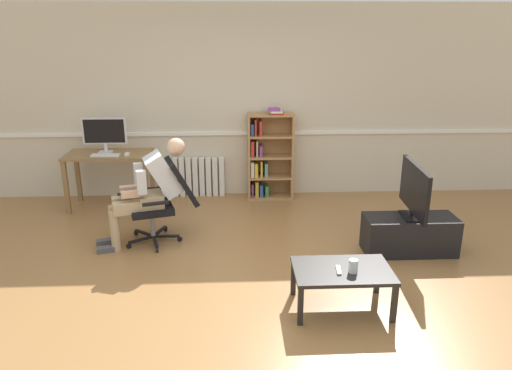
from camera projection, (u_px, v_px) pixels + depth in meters
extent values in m
plane|color=olive|center=(245.00, 280.00, 4.62)|extent=(18.00, 18.00, 0.00)
cube|color=beige|center=(240.00, 103.00, 6.72)|extent=(12.00, 0.10, 2.70)
cube|color=white|center=(240.00, 133.00, 6.79)|extent=(12.00, 0.03, 0.05)
cube|color=olive|center=(66.00, 188.00, 6.21)|extent=(0.06, 0.06, 0.72)
cube|color=olive|center=(146.00, 186.00, 6.25)|extent=(0.06, 0.06, 0.72)
cube|color=olive|center=(152.00, 175.00, 6.73)|extent=(0.06, 0.06, 0.72)
cube|color=olive|center=(78.00, 176.00, 6.68)|extent=(0.06, 0.06, 0.72)
cube|color=olive|center=(108.00, 155.00, 6.35)|extent=(1.12, 0.58, 0.04)
cube|color=silver|center=(106.00, 152.00, 6.40)|extent=(0.18, 0.14, 0.01)
cube|color=silver|center=(106.00, 147.00, 6.40)|extent=(0.04, 0.02, 0.10)
cube|color=silver|center=(104.00, 131.00, 6.33)|extent=(0.58, 0.02, 0.35)
cube|color=black|center=(104.00, 131.00, 6.32)|extent=(0.54, 0.00, 0.32)
cube|color=white|center=(106.00, 155.00, 6.21)|extent=(0.37, 0.12, 0.02)
cube|color=white|center=(127.00, 154.00, 6.24)|extent=(0.06, 0.10, 0.03)
cube|color=#AD7F4C|center=(249.00, 157.00, 6.73)|extent=(0.03, 0.28, 1.23)
cube|color=#AD7F4C|center=(292.00, 156.00, 6.76)|extent=(0.03, 0.28, 1.23)
cube|color=#AD7F4C|center=(270.00, 154.00, 6.88)|extent=(0.62, 0.02, 1.23)
cube|color=#AD7F4C|center=(270.00, 196.00, 6.93)|extent=(0.58, 0.28, 0.03)
cube|color=#AD7F4C|center=(270.00, 177.00, 6.84)|extent=(0.58, 0.28, 0.03)
cube|color=#AD7F4C|center=(270.00, 157.00, 6.74)|extent=(0.58, 0.28, 0.03)
cube|color=#AD7F4C|center=(270.00, 136.00, 6.65)|extent=(0.58, 0.28, 0.03)
cube|color=#AD7F4C|center=(271.00, 115.00, 6.56)|extent=(0.58, 0.28, 0.03)
cube|color=#89428E|center=(252.00, 189.00, 6.90)|extent=(0.03, 0.19, 0.18)
cube|color=white|center=(252.00, 169.00, 6.79)|extent=(0.05, 0.19, 0.22)
cube|color=red|center=(252.00, 148.00, 6.68)|extent=(0.05, 0.19, 0.22)
cube|color=#2D519E|center=(252.00, 129.00, 6.63)|extent=(0.04, 0.19, 0.16)
cube|color=gold|center=(257.00, 188.00, 6.89)|extent=(0.05, 0.19, 0.22)
cube|color=gold|center=(256.00, 169.00, 6.80)|extent=(0.05, 0.19, 0.20)
cube|color=beige|center=(257.00, 148.00, 6.71)|extent=(0.03, 0.19, 0.22)
cube|color=red|center=(255.00, 127.00, 6.61)|extent=(0.02, 0.19, 0.23)
cube|color=#2D519E|center=(261.00, 190.00, 6.88)|extent=(0.05, 0.19, 0.17)
cube|color=gold|center=(261.00, 168.00, 6.78)|extent=(0.02, 0.19, 0.24)
cube|color=#89428E|center=(261.00, 151.00, 6.70)|extent=(0.04, 0.19, 0.15)
cube|color=red|center=(260.00, 128.00, 6.62)|extent=(0.04, 0.19, 0.20)
cube|color=#38844C|center=(267.00, 190.00, 6.90)|extent=(0.05, 0.19, 0.16)
cube|color=#6699A3|center=(266.00, 169.00, 6.81)|extent=(0.04, 0.19, 0.19)
cube|color=red|center=(277.00, 113.00, 6.54)|extent=(0.16, 0.22, 0.02)
cube|color=white|center=(276.00, 111.00, 6.52)|extent=(0.16, 0.22, 0.02)
cube|color=#89428E|center=(274.00, 109.00, 6.53)|extent=(0.16, 0.22, 0.02)
cube|color=white|center=(162.00, 177.00, 6.89)|extent=(0.07, 0.08, 0.57)
cube|color=white|center=(169.00, 177.00, 6.89)|extent=(0.07, 0.08, 0.57)
cube|color=white|center=(176.00, 177.00, 6.90)|extent=(0.07, 0.08, 0.57)
cube|color=white|center=(182.00, 177.00, 6.90)|extent=(0.07, 0.08, 0.57)
cube|color=white|center=(189.00, 177.00, 6.91)|extent=(0.07, 0.08, 0.57)
cube|color=white|center=(195.00, 177.00, 6.91)|extent=(0.07, 0.08, 0.57)
cube|color=white|center=(202.00, 177.00, 6.91)|extent=(0.07, 0.08, 0.57)
cube|color=white|center=(209.00, 177.00, 6.92)|extent=(0.07, 0.08, 0.57)
cube|color=white|center=(215.00, 177.00, 6.92)|extent=(0.07, 0.08, 0.57)
cube|color=white|center=(222.00, 177.00, 6.93)|extent=(0.07, 0.08, 0.57)
cube|color=black|center=(155.00, 241.00, 5.31)|extent=(0.12, 0.30, 0.02)
cylinder|color=black|center=(157.00, 250.00, 5.19)|extent=(0.04, 0.06, 0.06)
cube|color=black|center=(166.00, 236.00, 5.45)|extent=(0.30, 0.04, 0.02)
cylinder|color=black|center=(180.00, 239.00, 5.46)|extent=(0.06, 0.02, 0.06)
cube|color=black|center=(160.00, 231.00, 5.58)|extent=(0.13, 0.29, 0.02)
cylinder|color=black|center=(166.00, 229.00, 5.73)|extent=(0.04, 0.06, 0.06)
cube|color=black|center=(144.00, 233.00, 5.53)|extent=(0.26, 0.21, 0.02)
cylinder|color=black|center=(136.00, 233.00, 5.62)|extent=(0.06, 0.05, 0.06)
cube|color=black|center=(141.00, 240.00, 5.36)|extent=(0.27, 0.20, 0.02)
cylinder|color=black|center=(129.00, 246.00, 5.29)|extent=(0.06, 0.05, 0.06)
cylinder|color=gray|center=(153.00, 223.00, 5.40)|extent=(0.05, 0.05, 0.30)
cube|color=black|center=(151.00, 208.00, 5.34)|extent=(0.57, 0.57, 0.07)
cube|color=black|center=(182.00, 181.00, 5.36)|extent=(0.42, 0.51, 0.52)
cube|color=black|center=(149.00, 189.00, 5.53)|extent=(0.28, 0.12, 0.03)
cube|color=black|center=(155.00, 204.00, 5.07)|extent=(0.28, 0.12, 0.03)
cube|color=tan|center=(151.00, 200.00, 5.31)|extent=(0.35, 0.40, 0.14)
cube|color=silver|center=(163.00, 174.00, 5.27)|extent=(0.48, 0.44, 0.52)
sphere|color=#D6A884|center=(176.00, 147.00, 5.22)|extent=(0.20, 0.20, 0.20)
cube|color=black|center=(124.00, 194.00, 5.19)|extent=(0.15, 0.08, 0.02)
cube|color=tan|center=(131.00, 201.00, 5.34)|extent=(0.44, 0.24, 0.13)
cylinder|color=tan|center=(114.00, 225.00, 5.36)|extent=(0.10, 0.10, 0.46)
cube|color=#4C4C51|center=(107.00, 242.00, 5.39)|extent=(0.24, 0.15, 0.06)
cube|color=tan|center=(133.00, 207.00, 5.16)|extent=(0.44, 0.24, 0.13)
cylinder|color=tan|center=(115.00, 231.00, 5.18)|extent=(0.10, 0.10, 0.46)
cube|color=#4C4C51|center=(107.00, 249.00, 5.21)|extent=(0.24, 0.15, 0.06)
cube|color=silver|center=(138.00, 174.00, 5.34)|extent=(0.12, 0.10, 0.26)
cube|color=#D6A884|center=(131.00, 189.00, 5.29)|extent=(0.25, 0.13, 0.07)
cube|color=silver|center=(141.00, 182.00, 5.05)|extent=(0.12, 0.10, 0.26)
cube|color=#D6A884|center=(132.00, 194.00, 5.12)|extent=(0.25, 0.13, 0.07)
cube|color=black|center=(409.00, 235.00, 5.15)|extent=(0.98, 0.40, 0.41)
cube|color=black|center=(411.00, 216.00, 5.08)|extent=(0.22, 0.33, 0.02)
cylinder|color=black|center=(412.00, 213.00, 5.07)|extent=(0.04, 0.04, 0.05)
cube|color=black|center=(414.00, 188.00, 4.98)|extent=(0.10, 0.90, 0.51)
cube|color=white|center=(417.00, 188.00, 4.98)|extent=(0.06, 0.84, 0.47)
cube|color=black|center=(300.00, 306.00, 3.87)|extent=(0.04, 0.04, 0.34)
cube|color=black|center=(394.00, 304.00, 3.90)|extent=(0.04, 0.04, 0.34)
cube|color=black|center=(377.00, 276.00, 4.35)|extent=(0.04, 0.04, 0.34)
cube|color=black|center=(293.00, 277.00, 4.32)|extent=(0.04, 0.04, 0.34)
cube|color=black|center=(342.00, 271.00, 4.05)|extent=(0.84, 0.53, 0.03)
cylinder|color=silver|center=(353.00, 266.00, 3.98)|extent=(0.08, 0.08, 0.12)
cube|color=white|center=(339.00, 270.00, 4.01)|extent=(0.05, 0.15, 0.02)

